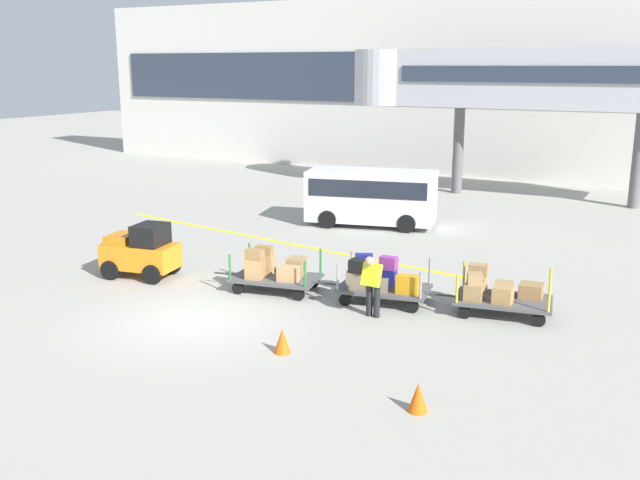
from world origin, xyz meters
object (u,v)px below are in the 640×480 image
at_px(baggage_tug, 141,252).
at_px(baggage_cart_middle, 382,281).
at_px(baggage_cart_lead, 274,271).
at_px(baggage_cart_tail, 498,293).
at_px(shuttle_van, 371,193).
at_px(baggage_handler, 372,283).
at_px(safety_cone_near, 418,397).
at_px(safety_cone_far, 282,341).

relative_size(baggage_tug, baggage_cart_middle, 0.73).
distance_m(baggage_cart_lead, baggage_cart_tail, 5.93).
distance_m(baggage_cart_tail, shuttle_van, 10.27).
height_order(baggage_cart_middle, baggage_handler, baggage_handler).
xyz_separation_m(baggage_cart_tail, baggage_handler, (-2.64, -1.73, 0.33)).
relative_size(baggage_cart_lead, baggage_handler, 1.97).
bearing_deg(baggage_cart_middle, baggage_tug, -170.57).
bearing_deg(baggage_tug, baggage_cart_lead, 9.77).
height_order(baggage_cart_lead, baggage_handler, baggage_handler).
distance_m(baggage_tug, safety_cone_near, 10.77).
xyz_separation_m(shuttle_van, safety_cone_far, (3.41, -12.29, -0.96)).
bearing_deg(safety_cone_near, baggage_cart_lead, 141.02).
relative_size(baggage_cart_middle, shuttle_van, 0.60).
bearing_deg(baggage_cart_tail, safety_cone_far, -126.32).
bearing_deg(baggage_cart_tail, baggage_cart_lead, -170.19).
xyz_separation_m(baggage_cart_lead, safety_cone_far, (2.43, -3.63, -0.28)).
relative_size(safety_cone_near, safety_cone_far, 1.00).
height_order(baggage_cart_middle, baggage_cart_tail, baggage_cart_middle).
xyz_separation_m(baggage_handler, safety_cone_far, (-0.78, -2.92, -0.59)).
bearing_deg(baggage_cart_tail, baggage_tug, -170.21).
distance_m(baggage_cart_lead, safety_cone_far, 4.38).
bearing_deg(safety_cone_far, baggage_cart_tail, 53.68).
distance_m(baggage_cart_tail, safety_cone_far, 5.77).
bearing_deg(baggage_cart_middle, baggage_handler, -78.84).
height_order(baggage_cart_tail, safety_cone_far, baggage_cart_tail).
xyz_separation_m(baggage_cart_middle, baggage_handler, (0.23, -1.18, 0.31)).
relative_size(baggage_cart_middle, safety_cone_near, 5.60).
bearing_deg(baggage_tug, baggage_cart_tail, 9.79).
bearing_deg(safety_cone_near, safety_cone_far, 161.70).
relative_size(baggage_cart_tail, baggage_handler, 1.97).
relative_size(baggage_cart_lead, shuttle_van, 0.60).
xyz_separation_m(baggage_tug, baggage_cart_tail, (9.89, 1.71, -0.22)).
bearing_deg(safety_cone_far, shuttle_van, 105.49).
xyz_separation_m(baggage_cart_tail, safety_cone_near, (0.07, -5.79, -0.26)).
bearing_deg(baggage_cart_middle, safety_cone_near, -60.79).
bearing_deg(baggage_handler, safety_cone_far, -104.91).
relative_size(baggage_cart_tail, safety_cone_near, 5.60).
distance_m(baggage_cart_lead, safety_cone_near, 7.61).
height_order(baggage_tug, safety_cone_near, baggage_tug).
bearing_deg(safety_cone_near, baggage_tug, 157.68).
distance_m(baggage_tug, baggage_cart_tail, 10.04).
xyz_separation_m(baggage_cart_tail, shuttle_van, (-6.82, 7.65, 0.70)).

